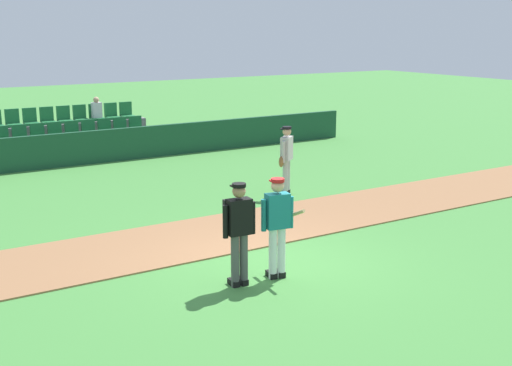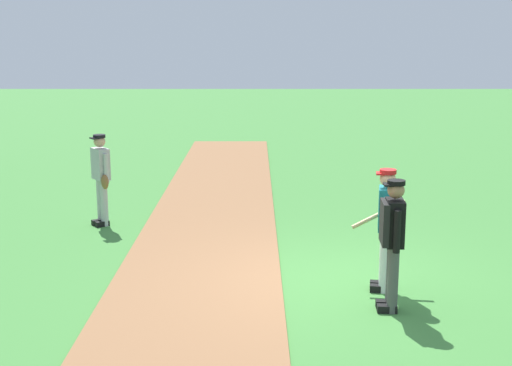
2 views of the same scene
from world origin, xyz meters
TOP-DOWN VIEW (x-y plane):
  - ground_plane at (0.00, 0.00)m, footprint 80.00×80.00m
  - infield_dirt_path at (0.00, 2.09)m, footprint 28.00×2.51m
  - batter_teal_jersey at (-0.26, -0.60)m, footprint 0.64×0.80m
  - umpire_home_plate at (-1.00, -0.55)m, footprint 0.59×0.32m
  - runner_grey_jersey at (3.20, 4.16)m, footprint 0.61×0.47m

SIDE VIEW (x-z plane):
  - ground_plane at x=0.00m, z-range 0.00..0.00m
  - infield_dirt_path at x=0.00m, z-range 0.00..0.03m
  - runner_grey_jersey at x=3.20m, z-range 0.08..1.84m
  - batter_teal_jersey at x=-0.26m, z-range 0.09..1.85m
  - umpire_home_plate at x=-1.00m, z-range 0.12..1.88m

